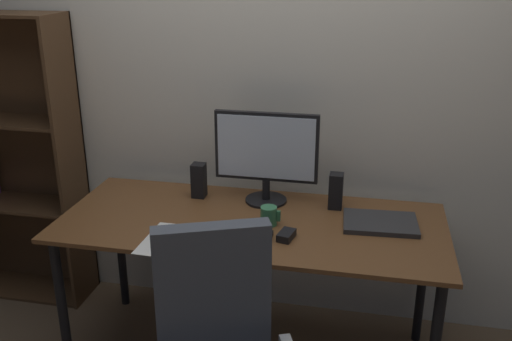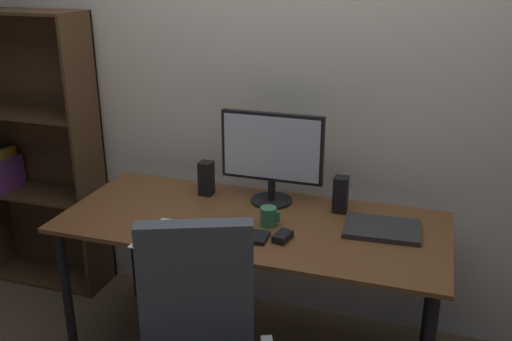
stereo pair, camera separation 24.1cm
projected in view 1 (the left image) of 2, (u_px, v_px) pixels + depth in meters
back_wall at (273, 74)px, 2.82m from camera, size 6.40×0.10×2.60m
desk at (251, 236)px, 2.55m from camera, size 1.72×0.73×0.74m
monitor at (266, 152)px, 2.64m from camera, size 0.49×0.20×0.44m
keyboard at (237, 235)px, 2.37m from camera, size 0.29×0.12×0.02m
mouse at (286, 235)px, 2.36m from camera, size 0.07×0.11×0.03m
coffee_mug at (269, 216)px, 2.47m from camera, size 0.09×0.07×0.09m
laptop at (380, 223)px, 2.48m from camera, size 0.33×0.25×0.02m
speaker_left at (199, 180)px, 2.76m from camera, size 0.06×0.07×0.17m
speaker_right at (336, 191)px, 2.63m from camera, size 0.06×0.07×0.17m
paper_sheet at (170, 240)px, 2.35m from camera, size 0.22×0.30×0.00m
bookshelf at (10, 163)px, 3.13m from camera, size 0.75×0.28×1.59m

